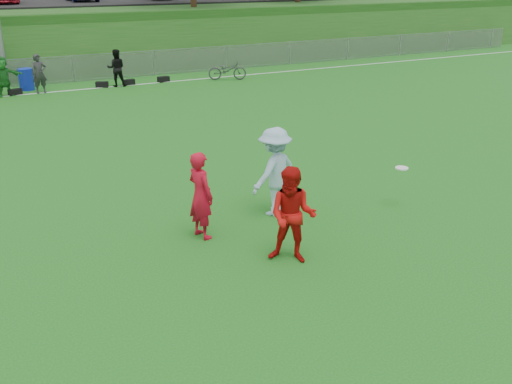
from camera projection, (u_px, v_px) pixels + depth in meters
ground at (269, 255)px, 11.00m from camera, size 120.00×120.00×0.00m
sideline_far at (83, 89)px, 25.94m from camera, size 60.00×0.10×0.01m
fence at (73, 69)px, 27.36m from camera, size 58.00×0.06×1.30m
berm at (40, 30)px, 36.18m from camera, size 120.00×18.00×3.00m
parking_lot at (32, 2)px, 37.27m from camera, size 120.00×12.00×0.10m
spectator_row at (13, 76)px, 24.43m from camera, size 9.18×0.82×1.69m
gear_bags at (104, 84)px, 26.39m from camera, size 7.32×0.48×0.26m
player_red_left at (201, 195)px, 11.44m from camera, size 0.59×0.75×1.82m
player_red_center at (293, 216)px, 10.46m from camera, size 1.14×1.12×1.85m
player_blue at (275, 172)px, 12.50m from camera, size 1.47×1.16×1.99m
frisbee at (402, 168)px, 12.87m from camera, size 0.30×0.30×0.03m
recycling_bin at (26, 79)px, 25.64m from camera, size 0.70×0.70×0.96m
bicycle at (227, 70)px, 27.97m from camera, size 1.95×1.30×0.97m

